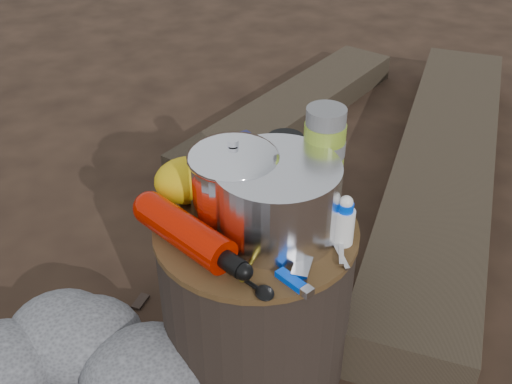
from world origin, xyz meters
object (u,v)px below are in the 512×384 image
object	(u,v)px
travel_mug	(285,160)
camping_pot	(234,183)
log_main	(443,169)
thermos	(323,156)
fuel_bottle	(185,232)
stump	(256,295)

from	to	relation	value
travel_mug	camping_pot	bearing A→B (deg)	-143.63
log_main	thermos	xyz separation A→B (m)	(-0.63, -0.47, 0.43)
thermos	camping_pot	bearing A→B (deg)	-174.08
thermos	travel_mug	xyz separation A→B (m)	(-0.06, 0.08, -0.05)
thermos	fuel_bottle	bearing A→B (deg)	-165.09
fuel_bottle	camping_pot	bearing A→B (deg)	-1.27
log_main	travel_mug	distance (m)	0.87
stump	log_main	size ratio (longest dim) A/B	0.24
camping_pot	fuel_bottle	world-z (taller)	camping_pot
log_main	camping_pot	bearing A→B (deg)	-114.49
stump	travel_mug	xyz separation A→B (m)	(0.11, 0.15, 0.25)
stump	fuel_bottle	size ratio (longest dim) A/B	1.43
travel_mug	thermos	bearing A→B (deg)	-55.86
thermos	log_main	bearing A→B (deg)	36.61
stump	thermos	xyz separation A→B (m)	(0.16, 0.06, 0.31)
log_main	travel_mug	world-z (taller)	travel_mug
fuel_bottle	stump	bearing A→B (deg)	-21.31
log_main	travel_mug	bearing A→B (deg)	-115.81
fuel_bottle	travel_mug	distance (m)	0.31
fuel_bottle	log_main	bearing A→B (deg)	0.24
camping_pot	thermos	size ratio (longest dim) A/B	0.83
camping_pot	thermos	distance (m)	0.20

